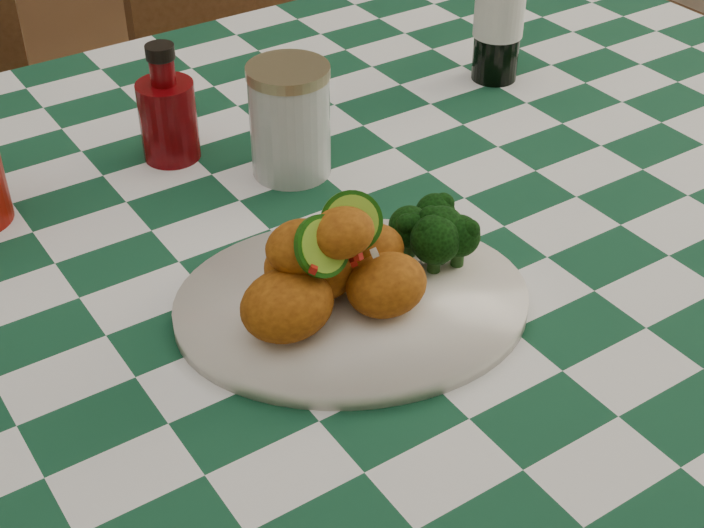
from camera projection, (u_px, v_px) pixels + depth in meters
dining_table at (285, 484)px, 1.24m from camera, size 1.66×1.06×0.79m
plate at (352, 304)px, 0.90m from camera, size 0.40×0.37×0.02m
fried_chicken_pile at (337, 258)px, 0.85m from camera, size 0.16×0.11×0.10m
broccoli_side at (431, 228)px, 0.92m from camera, size 0.08×0.08×0.06m
ketchup_bottle at (166, 103)px, 1.09m from camera, size 0.08×0.08×0.14m
mason_jar at (290, 121)px, 1.06m from camera, size 0.10×0.10×0.13m
wooden_chair_right at (286, 135)px, 1.84m from camera, size 0.43×0.45×0.91m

